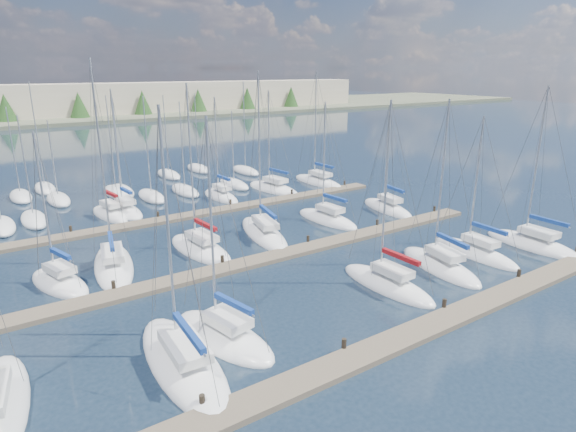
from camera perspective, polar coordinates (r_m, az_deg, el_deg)
ground at (r=77.30m, az=-19.60°, el=5.48°), size 400.00×400.00×0.00m
dock_near at (r=28.19m, az=14.20°, el=-13.53°), size 44.00×1.93×1.10m
dock_mid at (r=37.80m, az=-1.72°, el=-4.84°), size 44.00×1.93×1.10m
dock_far at (r=49.54m, az=-10.45°, el=0.26°), size 44.00×1.93×1.10m
sailboat_i at (r=38.43m, az=-19.97°, el=-5.48°), size 4.76×10.15×15.72m
sailboat_k at (r=43.01m, az=-2.90°, el=-2.03°), size 4.83×10.30×14.88m
sailboat_m at (r=51.59m, az=11.70°, el=0.89°), size 3.71×8.09×11.06m
sailboat_g at (r=45.23m, az=26.98°, el=-2.98°), size 3.09×8.34×13.79m
sailboat_n at (r=51.60m, az=-20.38°, el=0.19°), size 3.05×7.23×12.87m
sailboat_b at (r=25.76m, az=-12.34°, el=-16.54°), size 3.68×10.13×13.51m
sailboat_l at (r=47.09m, az=4.68°, el=-0.37°), size 3.11×8.05×12.09m
sailboat_e at (r=37.76m, az=17.56°, el=-5.65°), size 4.17×8.52×13.03m
sailboat_j at (r=39.96m, az=-10.37°, el=-3.84°), size 3.61×8.57×13.98m
sailboat_d at (r=33.80m, az=11.68°, el=-7.91°), size 2.70×8.07×13.17m
sailboat_o at (r=52.36m, az=-18.75°, el=0.58°), size 3.06×7.09×13.15m
sailboat_r at (r=62.60m, az=3.59°, el=4.08°), size 2.85×9.14×14.72m
sailboat_q at (r=59.01m, az=-1.77°, el=3.28°), size 4.00×9.00×12.57m
sailboat_p at (r=55.84m, az=-7.96°, el=2.34°), size 2.42×6.98×12.05m
sailboat_f at (r=41.27m, az=21.29°, el=-4.08°), size 2.77×8.14×11.63m
sailboat_h at (r=36.82m, az=-25.44°, el=-7.16°), size 4.15×6.91×11.24m
sailboat_c at (r=27.48m, az=-7.63°, el=-13.92°), size 4.34×8.04×12.82m
distant_boats at (r=60.80m, az=-19.53°, el=2.82°), size 36.93×20.75×13.30m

